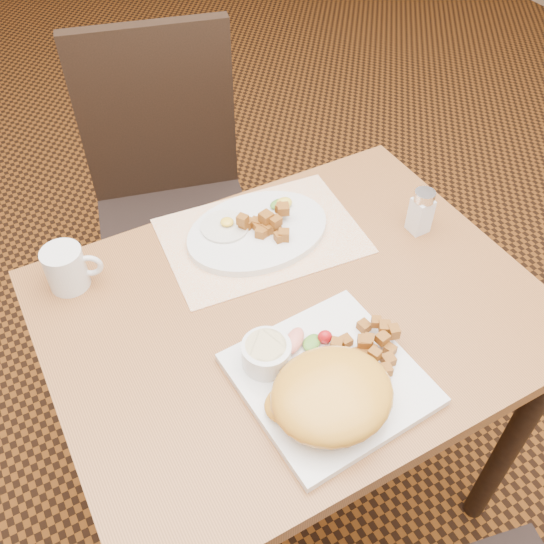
{
  "coord_description": "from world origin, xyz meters",
  "views": [
    {
      "loc": [
        -0.39,
        -0.62,
        1.61
      ],
      "look_at": [
        -0.03,
        0.04,
        0.82
      ],
      "focal_mm": 40.0,
      "sensor_mm": 36.0,
      "label": 1
    }
  ],
  "objects": [
    {
      "name": "garnish_ov",
      "position": [
        0.11,
        0.24,
        0.78
      ],
      "size": [
        0.05,
        0.04,
        0.02
      ],
      "color": "#387223",
      "rests_on": "plate_oval"
    },
    {
      "name": "placemat",
      "position": [
        0.04,
        0.2,
        0.75
      ],
      "size": [
        0.42,
        0.32,
        0.0
      ],
      "primitive_type": "cube",
      "rotation": [
        0.0,
        0.0,
        -0.09
      ],
      "color": "white",
      "rests_on": "table"
    },
    {
      "name": "coffee_mug",
      "position": [
        -0.35,
        0.26,
        0.79
      ],
      "size": [
        0.11,
        0.08,
        0.09
      ],
      "color": "silver",
      "rests_on": "table"
    },
    {
      "name": "ground",
      "position": [
        0.0,
        0.0,
        0.0
      ],
      "size": [
        8.0,
        8.0,
        0.0
      ],
      "primitive_type": "plane",
      "color": "black",
      "rests_on": "ground"
    },
    {
      "name": "plate_square",
      "position": [
        -0.03,
        -0.17,
        0.76
      ],
      "size": [
        0.3,
        0.3,
        0.02
      ],
      "primitive_type": "cube",
      "rotation": [
        0.0,
        0.0,
        0.06
      ],
      "color": "silver",
      "rests_on": "table"
    },
    {
      "name": "home_fries_ov",
      "position": [
        0.05,
        0.2,
        0.78
      ],
      "size": [
        0.12,
        0.1,
        0.04
      ],
      "color": "#9A5818",
      "rests_on": "plate_oval"
    },
    {
      "name": "ramekin",
      "position": [
        -0.11,
        -0.09,
        0.79
      ],
      "size": [
        0.08,
        0.08,
        0.05
      ],
      "color": "silver",
      "rests_on": "plate_square"
    },
    {
      "name": "hollandaise_mound",
      "position": [
        -0.07,
        -0.22,
        0.8
      ],
      "size": [
        0.2,
        0.18,
        0.07
      ],
      "color": "gold",
      "rests_on": "plate_square"
    },
    {
      "name": "table",
      "position": [
        0.0,
        0.0,
        0.64
      ],
      "size": [
        0.9,
        0.7,
        0.75
      ],
      "color": "#975C2E",
      "rests_on": "ground"
    },
    {
      "name": "fried_egg",
      "position": [
        -0.03,
        0.24,
        0.77
      ],
      "size": [
        0.1,
        0.1,
        0.02
      ],
      "color": "white",
      "rests_on": "plate_oval"
    },
    {
      "name": "garnish_sq",
      "position": [
        -0.03,
        -0.09,
        0.78
      ],
      "size": [
        0.1,
        0.07,
        0.03
      ],
      "color": "#387223",
      "rests_on": "plate_square"
    },
    {
      "name": "salt_shaker",
      "position": [
        0.33,
        0.06,
        0.8
      ],
      "size": [
        0.04,
        0.04,
        0.1
      ],
      "color": "white",
      "rests_on": "table"
    },
    {
      "name": "home_fries_sq",
      "position": [
        0.05,
        -0.16,
        0.78
      ],
      "size": [
        0.12,
        0.12,
        0.04
      ],
      "color": "#9A5818",
      "rests_on": "plate_square"
    },
    {
      "name": "plate_oval",
      "position": [
        0.03,
        0.21,
        0.76
      ],
      "size": [
        0.31,
        0.23,
        0.02
      ],
      "primitive_type": null,
      "rotation": [
        0.0,
        0.0,
        0.03
      ],
      "color": "silver",
      "rests_on": "placemat"
    },
    {
      "name": "chair_far",
      "position": [
        0.0,
        0.69,
        0.54
      ],
      "size": [
        0.51,
        0.52,
        0.97
      ],
      "rotation": [
        0.0,
        0.0,
        2.89
      ],
      "color": "black",
      "rests_on": "ground"
    }
  ]
}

